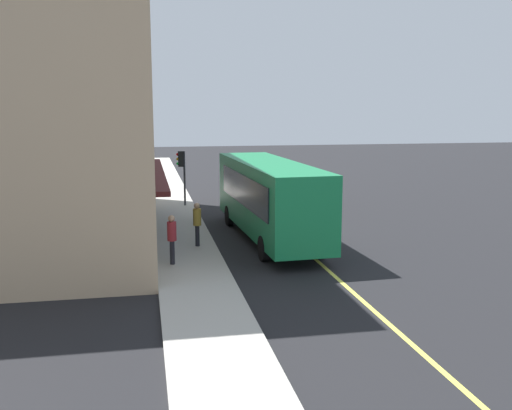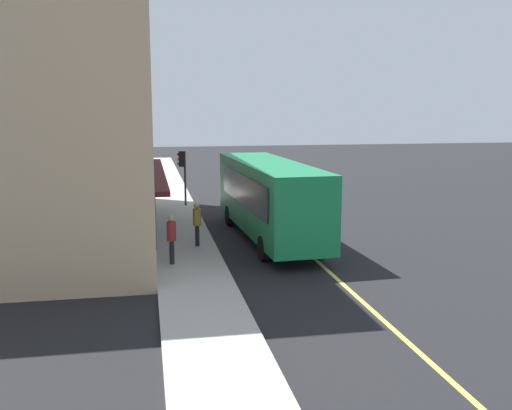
{
  "view_description": "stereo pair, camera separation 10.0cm",
  "coord_description": "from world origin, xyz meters",
  "px_view_note": "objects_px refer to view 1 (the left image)",
  "views": [
    {
      "loc": [
        -26.64,
        6.52,
        5.95
      ],
      "look_at": [
        -1.65,
        1.67,
        1.6
      ],
      "focal_mm": 40.76,
      "sensor_mm": 36.0,
      "label": 1
    },
    {
      "loc": [
        -26.66,
        6.43,
        5.95
      ],
      "look_at": [
        -1.65,
        1.67,
        1.6
      ],
      "focal_mm": 40.76,
      "sensor_mm": 36.0,
      "label": 2
    }
  ],
  "objects_px": {
    "pedestrian_waiting": "(197,220)",
    "car_yellow": "(277,190)",
    "pedestrian_near_storefront": "(172,235)",
    "bus": "(269,196)",
    "traffic_light": "(182,165)"
  },
  "relations": [
    {
      "from": "pedestrian_waiting",
      "to": "car_yellow",
      "type": "bearing_deg",
      "value": -27.94
    },
    {
      "from": "bus",
      "to": "car_yellow",
      "type": "distance_m",
      "value": 10.54
    },
    {
      "from": "bus",
      "to": "car_yellow",
      "type": "relative_size",
      "value": 2.56
    },
    {
      "from": "bus",
      "to": "pedestrian_waiting",
      "type": "bearing_deg",
      "value": 110.81
    },
    {
      "from": "bus",
      "to": "pedestrian_waiting",
      "type": "xyz_separation_m",
      "value": [
        -1.27,
        3.33,
        -0.72
      ]
    },
    {
      "from": "pedestrian_waiting",
      "to": "traffic_light",
      "type": "bearing_deg",
      "value": -0.35
    },
    {
      "from": "pedestrian_near_storefront",
      "to": "pedestrian_waiting",
      "type": "distance_m",
      "value": 2.9
    },
    {
      "from": "car_yellow",
      "to": "pedestrian_waiting",
      "type": "xyz_separation_m",
      "value": [
        -11.38,
        6.03,
        0.52
      ]
    },
    {
      "from": "car_yellow",
      "to": "pedestrian_waiting",
      "type": "distance_m",
      "value": 12.89
    },
    {
      "from": "pedestrian_near_storefront",
      "to": "pedestrian_waiting",
      "type": "xyz_separation_m",
      "value": [
        2.65,
        -1.18,
        -0.01
      ]
    },
    {
      "from": "bus",
      "to": "car_yellow",
      "type": "bearing_deg",
      "value": -14.95
    },
    {
      "from": "bus",
      "to": "pedestrian_near_storefront",
      "type": "bearing_deg",
      "value": 131.01
    },
    {
      "from": "pedestrian_near_storefront",
      "to": "pedestrian_waiting",
      "type": "bearing_deg",
      "value": -23.91
    },
    {
      "from": "car_yellow",
      "to": "pedestrian_near_storefront",
      "type": "bearing_deg",
      "value": 152.8
    },
    {
      "from": "bus",
      "to": "pedestrian_waiting",
      "type": "distance_m",
      "value": 3.64
    }
  ]
}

